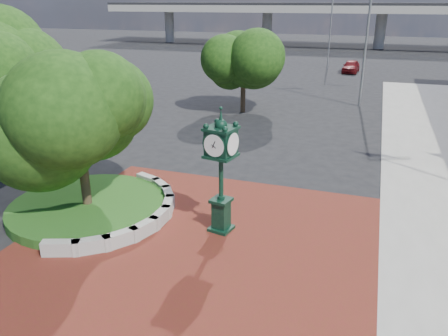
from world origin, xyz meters
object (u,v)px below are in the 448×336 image
post_clock (221,167)px  street_lamp_far (333,22)px  parked_car (351,66)px  street_lamp_near (371,26)px

post_clock → street_lamp_far: 43.10m
post_clock → parked_car: (1.83, 40.29, -1.79)m
post_clock → street_lamp_near: (3.94, 22.71, 3.57)m
post_clock → street_lamp_far: bearing=91.2°
street_lamp_near → street_lamp_far: size_ratio=1.10×
post_clock → street_lamp_far: street_lamp_far is taller
street_lamp_far → street_lamp_near: bearing=-76.5°
street_lamp_near → street_lamp_far: bearing=103.5°
post_clock → street_lamp_near: street_lamp_near is taller
post_clock → parked_car: post_clock is taller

